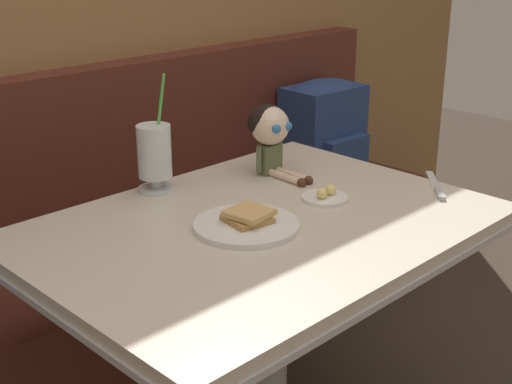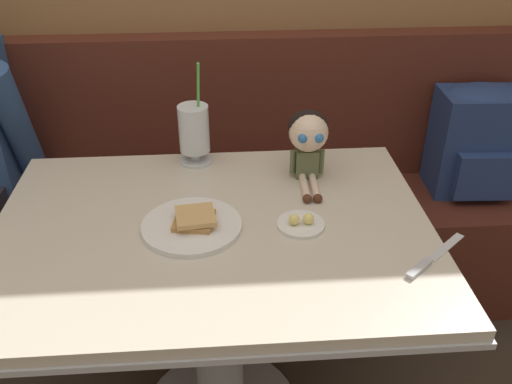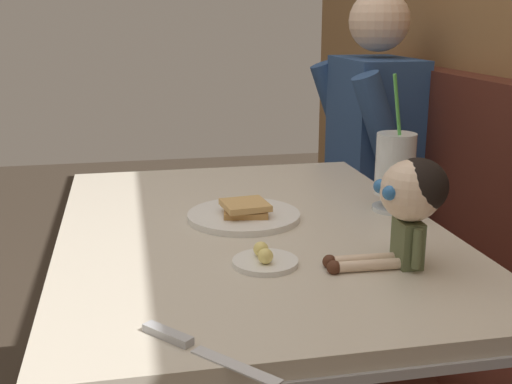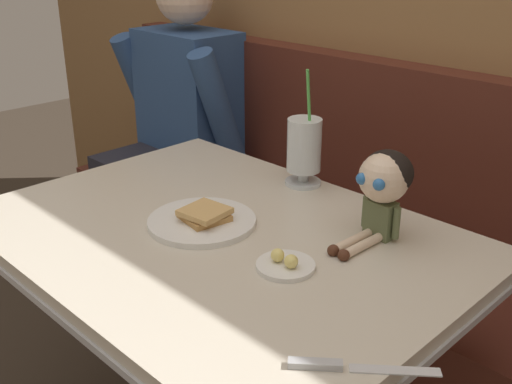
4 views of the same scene
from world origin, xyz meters
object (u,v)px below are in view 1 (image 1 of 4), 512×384
(milkshake_glass, at_px, (155,155))
(butter_knife, at_px, (438,189))
(seated_doll, at_px, (270,129))
(toast_plate, at_px, (247,223))
(butter_saucer, at_px, (325,196))
(backpack, at_px, (324,130))

(milkshake_glass, xyz_separation_m, butter_knife, (0.53, -0.53, -0.10))
(seated_doll, bearing_deg, butter_knife, -63.21)
(toast_plate, xyz_separation_m, butter_saucer, (0.27, -0.01, -0.00))
(milkshake_glass, xyz_separation_m, seated_doll, (0.32, -0.11, 0.03))
(toast_plate, relative_size, backpack, 0.62)
(toast_plate, relative_size, butter_saucer, 2.08)
(seated_doll, bearing_deg, butter_saucer, -101.70)
(toast_plate, bearing_deg, butter_knife, -18.79)
(butter_saucer, bearing_deg, butter_knife, -32.66)
(milkshake_glass, relative_size, butter_saucer, 2.62)
(toast_plate, bearing_deg, milkshake_glass, 89.64)
(butter_saucer, bearing_deg, seated_doll, 78.30)
(milkshake_glass, relative_size, seated_doll, 1.43)
(milkshake_glass, height_order, butter_knife, milkshake_glass)
(butter_saucer, relative_size, seated_doll, 0.55)
(milkshake_glass, relative_size, butter_knife, 1.65)
(seated_doll, bearing_deg, milkshake_glass, 160.87)
(butter_saucer, height_order, butter_knife, butter_saucer)
(milkshake_glass, bearing_deg, butter_knife, -44.97)
(butter_saucer, xyz_separation_m, seated_doll, (0.05, 0.25, 0.12))
(toast_plate, height_order, butter_saucer, toast_plate)
(toast_plate, relative_size, milkshake_glass, 0.79)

